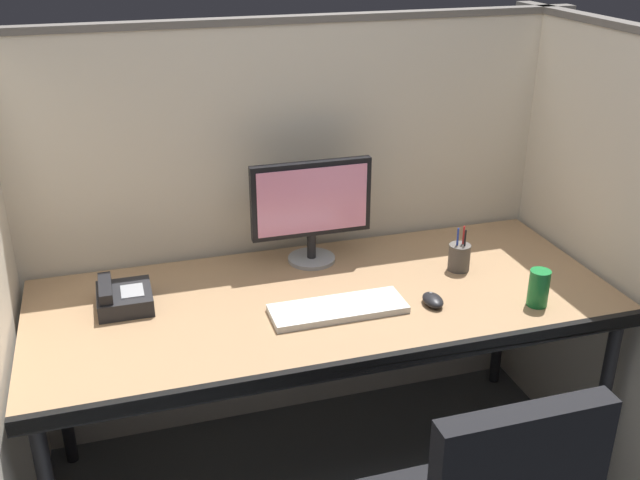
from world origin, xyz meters
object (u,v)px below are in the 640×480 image
at_px(keyboard_main, 338,309).
at_px(soda_can, 539,288).
at_px(computer_mouse, 433,300).
at_px(desk_phone, 123,297).
at_px(desk, 325,311).
at_px(monitor_center, 311,205).
at_px(pen_cup, 459,257).

bearing_deg(keyboard_main, soda_can, -12.73).
distance_m(computer_mouse, soda_can, 0.34).
bearing_deg(desk_phone, keyboard_main, -19.60).
height_order(desk, monitor_center, monitor_center).
bearing_deg(soda_can, keyboard_main, 167.27).
bearing_deg(desk_phone, pen_cup, -3.39).
xyz_separation_m(monitor_center, computer_mouse, (0.28, -0.42, -0.20)).
bearing_deg(keyboard_main, desk_phone, 160.40).
xyz_separation_m(computer_mouse, pen_cup, (0.19, 0.21, 0.03)).
distance_m(computer_mouse, pen_cup, 0.28).
bearing_deg(keyboard_main, monitor_center, 86.43).
xyz_separation_m(desk, monitor_center, (0.03, 0.28, 0.27)).
relative_size(desk, soda_can, 15.57).
bearing_deg(desk_phone, desk, -11.54).
bearing_deg(monitor_center, desk_phone, -167.44).
relative_size(keyboard_main, soda_can, 3.52).
bearing_deg(desk, soda_can, -20.81).
height_order(desk_phone, pen_cup, pen_cup).
bearing_deg(computer_mouse, keyboard_main, 171.79).
xyz_separation_m(keyboard_main, soda_can, (0.62, -0.14, 0.05)).
xyz_separation_m(computer_mouse, desk_phone, (-0.95, 0.27, 0.02)).
xyz_separation_m(monitor_center, pen_cup, (0.48, -0.22, -0.17)).
bearing_deg(desk, desk_phone, 168.46).
height_order(monitor_center, keyboard_main, monitor_center).
height_order(desk_phone, soda_can, soda_can).
bearing_deg(monitor_center, soda_can, -40.88).
distance_m(computer_mouse, desk_phone, 0.99).
height_order(desk, soda_can, soda_can).
height_order(monitor_center, soda_can, monitor_center).
bearing_deg(pen_cup, soda_can, -67.57).
distance_m(desk, soda_can, 0.69).
bearing_deg(monitor_center, pen_cup, -24.51).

